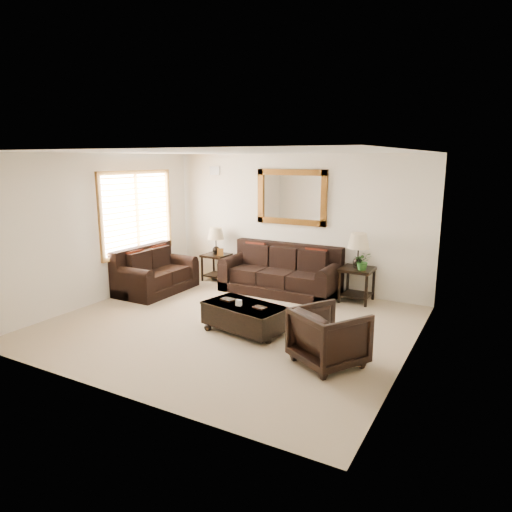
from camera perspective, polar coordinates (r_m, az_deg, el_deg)
The scene contains 11 objects.
room at distance 7.05m, azimuth -3.48°, elevation 1.82°, with size 5.51×5.01×2.71m.
window at distance 9.38m, azimuth -14.62°, elevation 5.24°, with size 0.07×1.96×1.66m.
mirror at distance 9.17m, azimuth 4.44°, elevation 7.34°, with size 1.50×0.06×1.10m.
air_vent at distance 10.06m, azimuth -5.19°, elevation 10.59°, with size 0.25×0.02×0.18m, color #999999.
sofa at distance 9.05m, azimuth 3.18°, elevation -2.41°, with size 2.30×0.99×0.94m.
loveseat at distance 9.32m, azimuth -12.63°, elevation -2.35°, with size 0.94×1.58×0.89m.
end_table_left at distance 9.89m, azimuth -5.01°, elevation 1.25°, with size 0.52×0.52×1.15m.
end_table_right at distance 8.53m, azimuth 12.62°, elevation -0.16°, with size 0.58×0.58×1.28m.
coffee_table at distance 7.02m, azimuth -1.41°, elevation -7.35°, with size 1.38×0.92×0.54m.
armchair at distance 5.98m, azimuth 9.12°, elevation -9.61°, with size 0.79×0.74×0.82m, color black.
potted_plant at distance 8.41m, azimuth 13.23°, elevation -0.86°, with size 0.30×0.33×0.26m, color #265A1F.
Camera 1 is at (3.72, -5.86, 2.60)m, focal length 32.00 mm.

